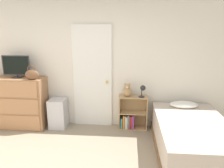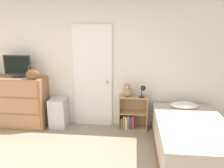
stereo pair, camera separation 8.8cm
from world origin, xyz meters
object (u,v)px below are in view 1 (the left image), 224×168
at_px(desk_lamp, 143,89).
at_px(dresser, 19,103).
at_px(bookshelf, 131,116).
at_px(bed, 192,137).
at_px(storage_bin, 58,113).
at_px(teddy_bear, 127,91).
at_px(handbag, 32,75).
at_px(tv, 16,66).

bearing_deg(desk_lamp, dresser, -178.52).
distance_m(bookshelf, bed, 1.31).
distance_m(storage_bin, bookshelf, 1.50).
height_order(storage_bin, bed, bed).
bearing_deg(teddy_bear, storage_bin, -177.70).
distance_m(teddy_bear, desk_lamp, 0.31).
bearing_deg(teddy_bear, desk_lamp, -7.13).
bearing_deg(bed, handbag, 168.28).
xyz_separation_m(desk_lamp, bed, (0.78, -0.80, -0.58)).
bearing_deg(desk_lamp, handbag, -174.75).
bearing_deg(desk_lamp, bookshelf, 168.52).
height_order(tv, bed, tv).
xyz_separation_m(handbag, bookshelf, (1.90, 0.24, -0.88)).
relative_size(tv, handbag, 1.91).
bearing_deg(storage_bin, tv, -178.90).
height_order(tv, storage_bin, tv).
distance_m(tv, bookshelf, 2.50).
xyz_separation_m(tv, handbag, (0.39, -0.16, -0.13)).
distance_m(teddy_bear, bed, 1.46).
bearing_deg(bookshelf, storage_bin, -177.57).
relative_size(bookshelf, desk_lamp, 2.78).
xyz_separation_m(bookshelf, desk_lamp, (0.22, -0.04, 0.59)).
height_order(handbag, bed, handbag).
xyz_separation_m(storage_bin, desk_lamp, (1.72, 0.02, 0.55)).
relative_size(handbag, teddy_bear, 1.09).
distance_m(dresser, handbag, 0.75).
distance_m(storage_bin, bed, 2.62).
bearing_deg(desk_lamp, storage_bin, -179.36).
relative_size(dresser, handbag, 3.78).
bearing_deg(tv, handbag, -22.59).
height_order(bookshelf, desk_lamp, desk_lamp).
bearing_deg(storage_bin, handbag, -156.44).
distance_m(tv, bed, 3.52).
distance_m(bookshelf, desk_lamp, 0.63).
relative_size(handbag, bookshelf, 0.42).
bearing_deg(bookshelf, teddy_bear, -175.33).
height_order(dresser, storage_bin, dresser).
relative_size(dresser, storage_bin, 1.82).
xyz_separation_m(handbag, desk_lamp, (2.12, 0.19, -0.29)).
bearing_deg(dresser, handbag, -18.24).
height_order(dresser, tv, tv).
bearing_deg(tv, desk_lamp, 0.78).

